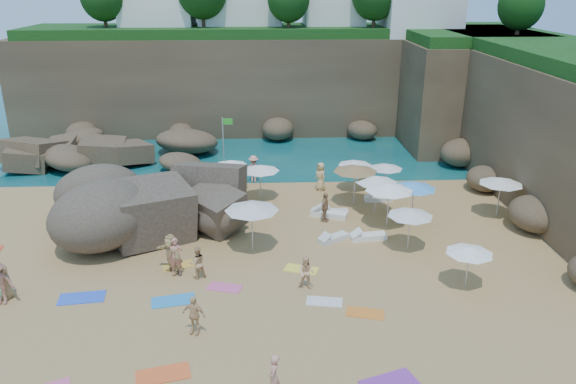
{
  "coord_description": "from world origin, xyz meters",
  "views": [
    {
      "loc": [
        0.69,
        -24.6,
        12.5
      ],
      "look_at": [
        2.0,
        3.0,
        2.0
      ],
      "focal_mm": 35.0,
      "sensor_mm": 36.0,
      "label": 1
    }
  ],
  "objects_px": {
    "parasol_1": "(386,166)",
    "lounger_0": "(256,213)",
    "rock_outcrop": "(153,229)",
    "person_stand_2": "(254,169)",
    "parasol_2": "(355,163)",
    "person_stand_1": "(197,263)",
    "parasol_0": "(231,163)",
    "person_stand_3": "(325,207)",
    "person_stand_5": "(90,196)",
    "person_stand_6": "(274,377)",
    "person_stand_4": "(321,176)",
    "flag_pole": "(225,136)"
  },
  "relations": [
    {
      "from": "parasol_1",
      "to": "person_stand_6",
      "type": "relative_size",
      "value": 1.31
    },
    {
      "from": "person_stand_1",
      "to": "person_stand_4",
      "type": "relative_size",
      "value": 0.83
    },
    {
      "from": "person_stand_4",
      "to": "parasol_1",
      "type": "bearing_deg",
      "value": 48.43
    },
    {
      "from": "person_stand_1",
      "to": "person_stand_3",
      "type": "height_order",
      "value": "person_stand_3"
    },
    {
      "from": "person_stand_3",
      "to": "lounger_0",
      "type": "bearing_deg",
      "value": 100.79
    },
    {
      "from": "flag_pole",
      "to": "parasol_2",
      "type": "bearing_deg",
      "value": -28.63
    },
    {
      "from": "lounger_0",
      "to": "person_stand_2",
      "type": "bearing_deg",
      "value": 72.26
    },
    {
      "from": "parasol_1",
      "to": "person_stand_3",
      "type": "distance_m",
      "value": 5.91
    },
    {
      "from": "person_stand_1",
      "to": "person_stand_6",
      "type": "xyz_separation_m",
      "value": [
        3.2,
        -7.83,
        0.04
      ]
    },
    {
      "from": "parasol_0",
      "to": "parasol_1",
      "type": "xyz_separation_m",
      "value": [
        9.52,
        -0.98,
        -0.05
      ]
    },
    {
      "from": "parasol_1",
      "to": "person_stand_4",
      "type": "height_order",
      "value": "parasol_1"
    },
    {
      "from": "rock_outcrop",
      "to": "person_stand_1",
      "type": "xyz_separation_m",
      "value": [
        2.95,
        -5.41,
        0.75
      ]
    },
    {
      "from": "rock_outcrop",
      "to": "person_stand_5",
      "type": "distance_m",
      "value": 5.08
    },
    {
      "from": "rock_outcrop",
      "to": "person_stand_6",
      "type": "relative_size",
      "value": 5.19
    },
    {
      "from": "lounger_0",
      "to": "parasol_1",
      "type": "bearing_deg",
      "value": 2.15
    },
    {
      "from": "parasol_0",
      "to": "person_stand_2",
      "type": "xyz_separation_m",
      "value": [
        1.39,
        1.55,
        -0.94
      ]
    },
    {
      "from": "person_stand_3",
      "to": "person_stand_6",
      "type": "xyz_separation_m",
      "value": [
        -3.14,
        -13.8,
        -0.04
      ]
    },
    {
      "from": "flag_pole",
      "to": "parasol_1",
      "type": "distance_m",
      "value": 11.41
    },
    {
      "from": "parasol_2",
      "to": "person_stand_2",
      "type": "height_order",
      "value": "parasol_2"
    },
    {
      "from": "rock_outcrop",
      "to": "lounger_0",
      "type": "xyz_separation_m",
      "value": [
        5.48,
        1.5,
        0.14
      ]
    },
    {
      "from": "parasol_1",
      "to": "person_stand_2",
      "type": "xyz_separation_m",
      "value": [
        -8.13,
        2.53,
        -0.89
      ]
    },
    {
      "from": "flag_pole",
      "to": "person_stand_3",
      "type": "height_order",
      "value": "flag_pole"
    },
    {
      "from": "lounger_0",
      "to": "parasol_2",
      "type": "bearing_deg",
      "value": 12.64
    },
    {
      "from": "parasol_2",
      "to": "lounger_0",
      "type": "bearing_deg",
      "value": -148.01
    },
    {
      "from": "flag_pole",
      "to": "lounger_0",
      "type": "relative_size",
      "value": 2.04
    },
    {
      "from": "parasol_1",
      "to": "lounger_0",
      "type": "height_order",
      "value": "parasol_1"
    },
    {
      "from": "parasol_1",
      "to": "lounger_0",
      "type": "relative_size",
      "value": 1.13
    },
    {
      "from": "rock_outcrop",
      "to": "person_stand_4",
      "type": "relative_size",
      "value": 4.53
    },
    {
      "from": "parasol_2",
      "to": "lounger_0",
      "type": "xyz_separation_m",
      "value": [
        -6.17,
        -3.86,
        -1.68
      ]
    },
    {
      "from": "person_stand_3",
      "to": "person_stand_2",
      "type": "bearing_deg",
      "value": 55.62
    },
    {
      "from": "flag_pole",
      "to": "person_stand_1",
      "type": "distance_m",
      "value": 15.4
    },
    {
      "from": "flag_pole",
      "to": "person_stand_4",
      "type": "relative_size",
      "value": 2.07
    },
    {
      "from": "person_stand_1",
      "to": "person_stand_5",
      "type": "distance_m",
      "value": 10.9
    },
    {
      "from": "parasol_0",
      "to": "person_stand_4",
      "type": "xyz_separation_m",
      "value": [
        5.61,
        -0.13,
        -0.94
      ]
    },
    {
      "from": "parasol_0",
      "to": "person_stand_4",
      "type": "relative_size",
      "value": 1.18
    },
    {
      "from": "parasol_0",
      "to": "person_stand_2",
      "type": "distance_m",
      "value": 2.29
    },
    {
      "from": "parasol_2",
      "to": "person_stand_6",
      "type": "xyz_separation_m",
      "value": [
        -5.5,
        -18.6,
        -1.04
      ]
    },
    {
      "from": "person_stand_5",
      "to": "person_stand_1",
      "type": "bearing_deg",
      "value": -35.68
    },
    {
      "from": "parasol_0",
      "to": "rock_outcrop",
      "type": "bearing_deg",
      "value": -124.96
    },
    {
      "from": "rock_outcrop",
      "to": "flag_pole",
      "type": "height_order",
      "value": "flag_pole"
    },
    {
      "from": "person_stand_1",
      "to": "rock_outcrop",
      "type": "bearing_deg",
      "value": -84.2
    },
    {
      "from": "person_stand_2",
      "to": "person_stand_4",
      "type": "height_order",
      "value": "person_stand_2"
    },
    {
      "from": "person_stand_3",
      "to": "person_stand_5",
      "type": "bearing_deg",
      "value": 104.67
    },
    {
      "from": "parasol_2",
      "to": "person_stand_3",
      "type": "distance_m",
      "value": 5.44
    },
    {
      "from": "rock_outcrop",
      "to": "person_stand_2",
      "type": "bearing_deg",
      "value": 53.41
    },
    {
      "from": "rock_outcrop",
      "to": "person_stand_5",
      "type": "bearing_deg",
      "value": 144.37
    },
    {
      "from": "flag_pole",
      "to": "parasol_1",
      "type": "relative_size",
      "value": 1.81
    },
    {
      "from": "rock_outcrop",
      "to": "parasol_0",
      "type": "distance_m",
      "value": 7.1
    },
    {
      "from": "person_stand_1",
      "to": "person_stand_2",
      "type": "bearing_deg",
      "value": -123.51
    },
    {
      "from": "lounger_0",
      "to": "person_stand_2",
      "type": "height_order",
      "value": "person_stand_2"
    }
  ]
}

